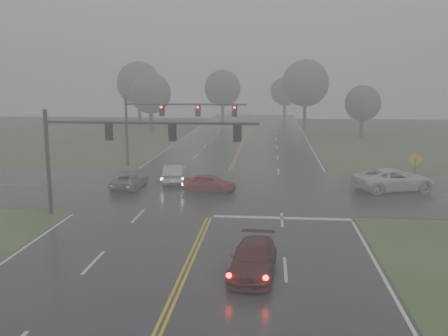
# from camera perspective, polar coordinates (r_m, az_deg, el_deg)

# --- Properties ---
(ground) EXTENTS (180.00, 180.00, 0.00)m
(ground) POSITION_cam_1_polar(r_m,az_deg,el_deg) (18.27, -7.44, -17.97)
(ground) COLOR #2D401B
(ground) RESTS_ON ground
(main_road) EXTENTS (18.00, 160.00, 0.02)m
(main_road) POSITION_cam_1_polar(r_m,az_deg,el_deg) (36.88, -0.57, -3.18)
(main_road) COLOR black
(main_road) RESTS_ON ground
(cross_street) EXTENTS (120.00, 14.00, 0.02)m
(cross_street) POSITION_cam_1_polar(r_m,az_deg,el_deg) (38.81, -0.27, -2.49)
(cross_street) COLOR black
(cross_street) RESTS_ON ground
(stop_bar) EXTENTS (8.50, 0.50, 0.01)m
(stop_bar) POSITION_cam_1_polar(r_m,az_deg,el_deg) (31.28, 6.61, -5.74)
(stop_bar) COLOR silver
(stop_bar) RESTS_ON ground
(sedan_maroon) EXTENTS (2.26, 4.85, 1.37)m
(sedan_maroon) POSITION_cam_1_polar(r_m,az_deg,el_deg) (22.73, 3.35, -12.00)
(sedan_maroon) COLOR #3E0B0C
(sedan_maroon) RESTS_ON ground
(sedan_red) EXTENTS (4.21, 2.00, 1.39)m
(sedan_red) POSITION_cam_1_polar(r_m,az_deg,el_deg) (38.02, -1.66, -2.76)
(sedan_red) COLOR maroon
(sedan_red) RESTS_ON ground
(sedan_silver) EXTENTS (2.13, 4.69, 1.49)m
(sedan_silver) POSITION_cam_1_polar(r_m,az_deg,el_deg) (41.59, -5.72, -1.67)
(sedan_silver) COLOR #A5A8AC
(sedan_silver) RESTS_ON ground
(car_grey) EXTENTS (2.33, 4.48, 1.21)m
(car_grey) POSITION_cam_1_polar(r_m,az_deg,el_deg) (40.03, -10.71, -2.27)
(car_grey) COLOR #585B60
(car_grey) RESTS_ON ground
(pickup_white) EXTENTS (6.74, 4.61, 1.71)m
(pickup_white) POSITION_cam_1_polar(r_m,az_deg,el_deg) (40.61, 18.81, -2.47)
(pickup_white) COLOR silver
(pickup_white) RESTS_ON ground
(signal_gantry_near) EXTENTS (13.38, 0.29, 6.69)m
(signal_gantry_near) POSITION_cam_1_polar(r_m,az_deg,el_deg) (31.53, -12.66, 3.00)
(signal_gantry_near) COLOR black
(signal_gantry_near) RESTS_ON ground
(signal_gantry_far) EXTENTS (11.78, 0.35, 6.88)m
(signal_gantry_far) POSITION_cam_1_polar(r_m,az_deg,el_deg) (48.36, -6.99, 5.78)
(signal_gantry_far) COLOR black
(signal_gantry_far) RESTS_ON ground
(sign_diamond_east) EXTENTS (1.23, 0.12, 2.96)m
(sign_diamond_east) POSITION_cam_1_polar(r_m,az_deg,el_deg) (41.47, 21.00, 0.46)
(sign_diamond_east) COLOR black
(sign_diamond_east) RESTS_ON ground
(tree_nw_a) EXTENTS (6.34, 6.34, 9.31)m
(tree_nw_a) POSITION_cam_1_polar(r_m,az_deg,el_deg) (78.99, -8.40, 8.44)
(tree_nw_a) COLOR #342922
(tree_nw_a) RESTS_ON ground
(tree_ne_a) EXTENTS (7.84, 7.84, 11.52)m
(tree_ne_a) POSITION_cam_1_polar(r_m,az_deg,el_deg) (85.41, 9.29, 9.54)
(tree_ne_a) COLOR #342922
(tree_ne_a) RESTS_ON ground
(tree_n_mid) EXTENTS (6.75, 6.75, 9.92)m
(tree_n_mid) POSITION_cam_1_polar(r_m,az_deg,el_deg) (93.42, -0.16, 9.09)
(tree_n_mid) COLOR #342922
(tree_n_mid) RESTS_ON ground
(tree_e_near) EXTENTS (5.11, 5.11, 7.50)m
(tree_e_near) POSITION_cam_1_polar(r_m,az_deg,el_deg) (74.23, 15.57, 7.14)
(tree_e_near) COLOR #342922
(tree_e_near) RESTS_ON ground
(tree_nw_b) EXTENTS (7.74, 7.74, 11.37)m
(tree_nw_b) POSITION_cam_1_polar(r_m,az_deg,el_deg) (90.91, -9.71, 9.51)
(tree_nw_b) COLOR #342922
(tree_nw_b) RESTS_ON ground
(tree_n_far) EXTENTS (5.88, 5.88, 8.64)m
(tree_n_far) POSITION_cam_1_polar(r_m,az_deg,el_deg) (104.55, 6.97, 8.69)
(tree_n_far) COLOR #342922
(tree_n_far) RESTS_ON ground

